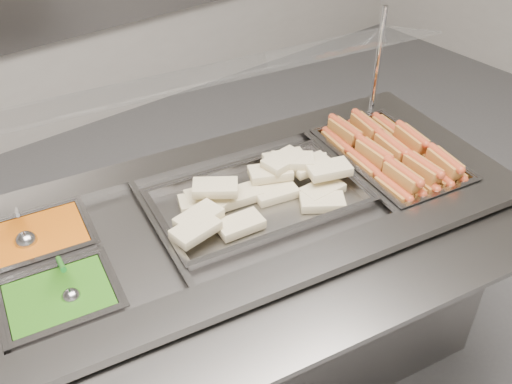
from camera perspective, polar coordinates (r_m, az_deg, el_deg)
steam_counter at (r=1.98m, az=-1.15°, el=-10.09°), size 1.78×1.05×0.80m
tray_rail at (r=1.46m, az=6.89°, el=-12.09°), size 1.61×0.62×0.05m
sneeze_guard at (r=1.69m, az=-4.48°, el=11.38°), size 1.49×0.54×0.39m
pan_hotdogs at (r=1.99m, az=13.14°, el=2.80°), size 0.39×0.54×0.09m
pan_wraps at (r=1.75m, az=0.26°, el=-1.06°), size 0.66×0.47×0.06m
pan_beans at (r=1.73m, az=-20.64°, el=-4.91°), size 0.30×0.26×0.09m
pan_peas at (r=1.54m, az=-18.83°, el=-10.71°), size 0.30×0.26×0.09m
hotdogs_in_buns at (r=1.97m, az=13.38°, el=3.72°), size 0.35×0.50×0.10m
tortilla_wraps at (r=1.74m, az=0.67°, el=0.41°), size 0.62×0.37×0.09m
ladle at (r=1.69m, az=-22.02°, el=-4.44°), size 0.06×0.17×0.13m
serving_spoon at (r=1.50m, az=-18.14°, el=-9.39°), size 0.06×0.16×0.12m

